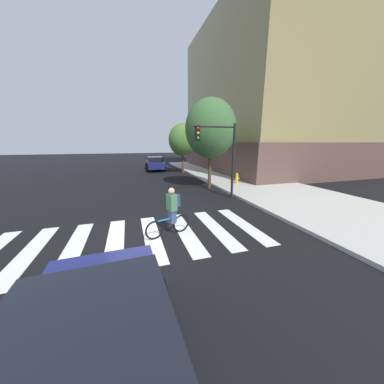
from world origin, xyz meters
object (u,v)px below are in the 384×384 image
at_px(sedan_mid, 155,163).
at_px(street_tree_near, 211,129).
at_px(traffic_light_near, 220,148).
at_px(cyclist, 171,212).
at_px(street_tree_mid, 183,140).
at_px(fire_hydrant, 237,178).

height_order(sedan_mid, street_tree_near, street_tree_near).
bearing_deg(street_tree_near, traffic_light_near, -100.92).
xyz_separation_m(sedan_mid, cyclist, (-1.65, -17.57, 0.03)).
height_order(traffic_light_near, street_tree_mid, street_tree_mid).
bearing_deg(sedan_mid, street_tree_mid, -51.37).
xyz_separation_m(cyclist, traffic_light_near, (3.58, 3.85, 2.02)).
relative_size(cyclist, street_tree_near, 0.28).
height_order(sedan_mid, fire_hydrant, sedan_mid).
xyz_separation_m(sedan_mid, street_tree_mid, (2.53, -3.17, 2.63)).
height_order(cyclist, street_tree_near, street_tree_near).
distance_m(cyclist, fire_hydrant, 9.58).
height_order(traffic_light_near, street_tree_near, street_tree_near).
bearing_deg(street_tree_mid, sedan_mid, 128.63).
relative_size(street_tree_near, street_tree_mid, 1.19).
xyz_separation_m(cyclist, fire_hydrant, (6.51, 7.02, -0.31)).
xyz_separation_m(sedan_mid, traffic_light_near, (1.93, -13.72, 2.05)).
height_order(street_tree_near, street_tree_mid, street_tree_near).
height_order(traffic_light_near, fire_hydrant, traffic_light_near).
xyz_separation_m(fire_hydrant, street_tree_near, (-2.39, -0.36, 3.55)).
distance_m(fire_hydrant, street_tree_mid, 8.27).
bearing_deg(street_tree_near, sedan_mid, 102.74).
height_order(sedan_mid, cyclist, cyclist).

